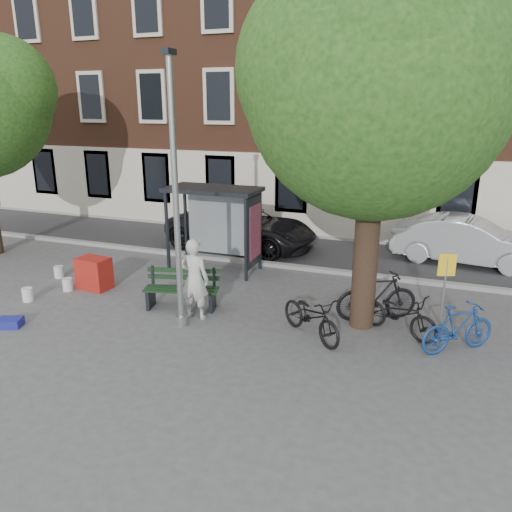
{
  "coord_description": "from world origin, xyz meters",
  "views": [
    {
      "loc": [
        5.46,
        -9.55,
        5.05
      ],
      "look_at": [
        1.29,
        1.59,
        1.4
      ],
      "focal_mm": 35.0,
      "sensor_mm": 36.0,
      "label": 1
    }
  ],
  "objects_px": {
    "bike_c": "(311,316)",
    "car_dark": "(242,227)",
    "bike_b": "(458,328)",
    "bike_d": "(377,296)",
    "bench": "(182,291)",
    "car_silver": "(467,241)",
    "painter": "(194,279)",
    "bike_a": "(399,314)",
    "red_stand": "(94,273)",
    "lamppost": "(176,210)",
    "notice_sign": "(445,279)",
    "bus_shelter": "(227,211)"
  },
  "relations": [
    {
      "from": "bike_c",
      "to": "car_dark",
      "type": "distance_m",
      "value": 7.51
    },
    {
      "from": "car_dark",
      "to": "car_silver",
      "type": "xyz_separation_m",
      "value": [
        7.59,
        0.83,
        0.02
      ]
    },
    {
      "from": "painter",
      "to": "lamppost",
      "type": "bearing_deg",
      "value": 78.49
    },
    {
      "from": "lamppost",
      "to": "red_stand",
      "type": "relative_size",
      "value": 6.79
    },
    {
      "from": "red_stand",
      "to": "lamppost",
      "type": "bearing_deg",
      "value": -20.69
    },
    {
      "from": "bench",
      "to": "bike_b",
      "type": "bearing_deg",
      "value": -15.75
    },
    {
      "from": "bench",
      "to": "bike_d",
      "type": "relative_size",
      "value": 0.98
    },
    {
      "from": "car_dark",
      "to": "bike_b",
      "type": "bearing_deg",
      "value": -125.01
    },
    {
      "from": "bike_a",
      "to": "bench",
      "type": "bearing_deg",
      "value": 118.01
    },
    {
      "from": "bike_b",
      "to": "notice_sign",
      "type": "distance_m",
      "value": 1.1
    },
    {
      "from": "bike_c",
      "to": "bench",
      "type": "bearing_deg",
      "value": 119.47
    },
    {
      "from": "bike_c",
      "to": "car_dark",
      "type": "xyz_separation_m",
      "value": [
        -4.2,
        6.22,
        0.24
      ]
    },
    {
      "from": "painter",
      "to": "red_stand",
      "type": "bearing_deg",
      "value": -12.64
    },
    {
      "from": "bus_shelter",
      "to": "bike_d",
      "type": "relative_size",
      "value": 1.42
    },
    {
      "from": "bike_b",
      "to": "notice_sign",
      "type": "relative_size",
      "value": 0.84
    },
    {
      "from": "red_stand",
      "to": "bench",
      "type": "bearing_deg",
      "value": -6.48
    },
    {
      "from": "lamppost",
      "to": "painter",
      "type": "relative_size",
      "value": 3.05
    },
    {
      "from": "bike_c",
      "to": "red_stand",
      "type": "height_order",
      "value": "bike_c"
    },
    {
      "from": "painter",
      "to": "bike_c",
      "type": "bearing_deg",
      "value": 178.46
    },
    {
      "from": "bike_d",
      "to": "car_dark",
      "type": "distance_m",
      "value": 7.2
    },
    {
      "from": "bike_a",
      "to": "bike_d",
      "type": "relative_size",
      "value": 0.95
    },
    {
      "from": "bike_d",
      "to": "notice_sign",
      "type": "height_order",
      "value": "notice_sign"
    },
    {
      "from": "bike_b",
      "to": "car_silver",
      "type": "height_order",
      "value": "car_silver"
    },
    {
      "from": "bike_a",
      "to": "bike_b",
      "type": "height_order",
      "value": "bike_b"
    },
    {
      "from": "painter",
      "to": "bike_d",
      "type": "xyz_separation_m",
      "value": [
        4.16,
        1.43,
        -0.4
      ]
    },
    {
      "from": "bike_b",
      "to": "bike_d",
      "type": "height_order",
      "value": "bike_d"
    },
    {
      "from": "bench",
      "to": "car_silver",
      "type": "bearing_deg",
      "value": 28.3
    },
    {
      "from": "painter",
      "to": "bike_c",
      "type": "xyz_separation_m",
      "value": [
        2.93,
        -0.07,
        -0.49
      ]
    },
    {
      "from": "painter",
      "to": "car_silver",
      "type": "xyz_separation_m",
      "value": [
        6.32,
        6.98,
        -0.23
      ]
    },
    {
      "from": "painter",
      "to": "bike_b",
      "type": "relative_size",
      "value": 1.12
    },
    {
      "from": "painter",
      "to": "car_silver",
      "type": "distance_m",
      "value": 9.42
    },
    {
      "from": "bike_d",
      "to": "car_silver",
      "type": "height_order",
      "value": "car_silver"
    },
    {
      "from": "painter",
      "to": "car_dark",
      "type": "xyz_separation_m",
      "value": [
        -1.27,
        6.15,
        -0.25
      ]
    },
    {
      "from": "painter",
      "to": "bike_b",
      "type": "distance_m",
      "value": 6.02
    },
    {
      "from": "bus_shelter",
      "to": "notice_sign",
      "type": "xyz_separation_m",
      "value": [
        6.34,
        -3.16,
        -0.35
      ]
    },
    {
      "from": "bus_shelter",
      "to": "car_dark",
      "type": "height_order",
      "value": "bus_shelter"
    },
    {
      "from": "bench",
      "to": "bike_a",
      "type": "distance_m",
      "value": 5.37
    },
    {
      "from": "painter",
      "to": "bike_a",
      "type": "height_order",
      "value": "painter"
    },
    {
      "from": "lamppost",
      "to": "car_silver",
      "type": "relative_size",
      "value": 1.31
    },
    {
      "from": "notice_sign",
      "to": "bike_b",
      "type": "bearing_deg",
      "value": -28.37
    },
    {
      "from": "car_silver",
      "to": "car_dark",
      "type": "bearing_deg",
      "value": 103.61
    },
    {
      "from": "bench",
      "to": "painter",
      "type": "bearing_deg",
      "value": -51.31
    },
    {
      "from": "lamppost",
      "to": "bike_c",
      "type": "height_order",
      "value": "lamppost"
    },
    {
      "from": "bike_a",
      "to": "car_dark",
      "type": "bearing_deg",
      "value": 72.83
    },
    {
      "from": "car_silver",
      "to": "bench",
      "type": "bearing_deg",
      "value": 140.58
    },
    {
      "from": "red_stand",
      "to": "bike_a",
      "type": "bearing_deg",
      "value": -0.15
    },
    {
      "from": "bench",
      "to": "bike_d",
      "type": "bearing_deg",
      "value": -3.42
    },
    {
      "from": "bike_c",
      "to": "red_stand",
      "type": "distance_m",
      "value": 6.59
    },
    {
      "from": "car_dark",
      "to": "bike_d",
      "type": "bearing_deg",
      "value": -127.43
    },
    {
      "from": "lamppost",
      "to": "car_dark",
      "type": "distance_m",
      "value": 7.07
    }
  ]
}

